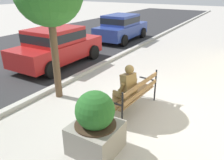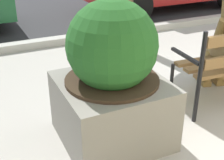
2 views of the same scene
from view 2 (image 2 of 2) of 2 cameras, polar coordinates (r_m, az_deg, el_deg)
name	(u,v)px [view 2 (image 2 of 2)]	position (r m, az deg, el deg)	size (l,w,h in m)	color
curb_stone	(144,29)	(6.10, 5.90, 9.48)	(60.00, 0.20, 0.12)	#B2AFA8
concrete_planter	(112,81)	(2.65, 0.00, -0.13)	(0.91, 0.91, 1.30)	gray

